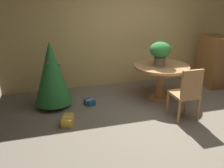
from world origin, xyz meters
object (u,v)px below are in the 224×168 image
holiday_tree (52,73)px  gift_box_blue (90,102)px  flower_vase (160,52)px  wooden_chair_near (187,92)px  round_dining_table (161,73)px  wooden_cabinet (214,61)px  gift_box_gold (68,120)px

holiday_tree → gift_box_blue: size_ratio=5.26×
flower_vase → wooden_chair_near: 1.08m
wooden_chair_near → flower_vase: bearing=94.6°
flower_vase → gift_box_blue: 1.76m
round_dining_table → gift_box_blue: 1.61m
wooden_chair_near → wooden_cabinet: wooden_cabinet is taller
flower_vase → round_dining_table: bearing=24.2°
gift_box_blue → flower_vase: bearing=-6.0°
wooden_chair_near → gift_box_blue: size_ratio=3.83×
flower_vase → gift_box_blue: flower_vase is taller
gift_box_gold → gift_box_blue: bearing=53.1°
wooden_chair_near → gift_box_gold: 2.12m
gift_box_gold → flower_vase: bearing=15.4°
gift_box_gold → wooden_cabinet: bearing=15.4°
gift_box_blue → wooden_chair_near: bearing=-35.7°
wooden_cabinet → gift_box_gold: bearing=-164.6°
wooden_chair_near → wooden_cabinet: 2.16m
flower_vase → gift_box_gold: 2.26m
round_dining_table → flower_vase: (-0.08, -0.03, 0.47)m
flower_vase → wooden_cabinet: 1.82m
gift_box_blue → wooden_cabinet: bearing=5.8°
flower_vase → wooden_cabinet: bearing=15.4°
wooden_cabinet → holiday_tree: bearing=-177.1°
round_dining_table → gift_box_gold: bearing=-164.3°
flower_vase → wooden_cabinet: size_ratio=0.41×
wooden_chair_near → holiday_tree: 2.53m
wooden_chair_near → gift_box_blue: wooden_chair_near is taller
holiday_tree → gift_box_blue: 0.97m
gift_box_blue → gift_box_gold: (-0.52, -0.69, 0.02)m
wooden_cabinet → gift_box_blue: bearing=-174.2°
round_dining_table → wooden_chair_near: (0.00, -0.97, -0.05)m
flower_vase → wooden_chair_near: bearing=-85.4°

